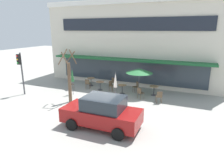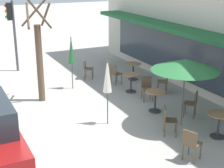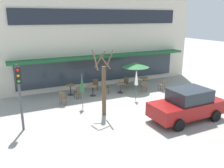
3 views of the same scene
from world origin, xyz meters
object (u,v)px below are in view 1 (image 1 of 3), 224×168
(cafe_chair_1, at_px, (112,82))
(cafe_table_streetside, at_px, (154,89))
(cafe_table_mid_patio, at_px, (122,88))
(patio_umbrella_cream_folded, at_px, (115,80))
(cafe_table_by_tree, at_px, (91,80))
(cafe_chair_2, at_px, (112,85))
(cafe_table_near_wall, at_px, (100,84))
(cafe_chair_4, at_px, (88,83))
(patio_umbrella_green_folded, at_px, (72,75))
(parked_sedan, at_px, (102,112))
(traffic_light_pole, at_px, (20,67))
(cafe_chair_5, at_px, (136,86))
(cafe_chair_3, at_px, (159,96))
(patio_umbrella_corner_open, at_px, (139,71))
(cafe_chair_6, at_px, (140,92))
(street_tree, at_px, (69,79))
(cafe_chair_0, at_px, (70,84))

(cafe_chair_1, bearing_deg, cafe_table_streetside, -11.00)
(cafe_table_mid_patio, distance_m, patio_umbrella_cream_folded, 2.24)
(cafe_table_by_tree, distance_m, cafe_chair_2, 2.57)
(cafe_chair_1, bearing_deg, cafe_table_near_wall, -119.76)
(cafe_chair_4, bearing_deg, patio_umbrella_green_folded, -99.21)
(patio_umbrella_green_folded, height_order, parked_sedan, patio_umbrella_green_folded)
(patio_umbrella_green_folded, relative_size, traffic_light_pole, 0.65)
(cafe_chair_5, distance_m, parked_sedan, 6.79)
(cafe_chair_3, relative_size, cafe_chair_4, 1.00)
(patio_umbrella_green_folded, distance_m, cafe_chair_3, 6.93)
(cafe_table_by_tree, xyz_separation_m, traffic_light_pole, (-3.76, -4.51, 1.78))
(cafe_chair_3, bearing_deg, cafe_chair_2, 163.10)
(cafe_table_by_tree, distance_m, patio_umbrella_cream_folded, 4.95)
(patio_umbrella_green_folded, distance_m, cafe_chair_4, 2.17)
(traffic_light_pole, bearing_deg, cafe_chair_3, 13.02)
(cafe_table_near_wall, xyz_separation_m, cafe_table_mid_patio, (2.15, -0.23, 0.00))
(cafe_table_near_wall, xyz_separation_m, patio_umbrella_corner_open, (3.50, -0.09, 1.51))
(patio_umbrella_green_folded, bearing_deg, parked_sedan, -41.58)
(cafe_table_mid_patio, bearing_deg, cafe_chair_4, 178.70)
(cafe_chair_1, bearing_deg, cafe_chair_6, -32.61)
(cafe_chair_4, bearing_deg, cafe_chair_1, 35.79)
(cafe_chair_2, distance_m, cafe_chair_5, 2.12)
(patio_umbrella_corner_open, xyz_separation_m, street_tree, (-4.17, -3.42, -0.29))
(cafe_table_by_tree, height_order, cafe_chair_2, cafe_chair_2)
(patio_umbrella_cream_folded, xyz_separation_m, cafe_chair_3, (3.00, 0.97, -1.10))
(cafe_table_streetside, distance_m, cafe_chair_5, 1.56)
(patio_umbrella_green_folded, bearing_deg, patio_umbrella_corner_open, 20.98)
(parked_sedan, bearing_deg, cafe_chair_3, 66.69)
(cafe_table_mid_patio, bearing_deg, patio_umbrella_cream_folded, -84.57)
(street_tree, height_order, traffic_light_pole, street_tree)
(cafe_table_mid_patio, relative_size, parked_sedan, 0.18)
(cafe_table_streetside, bearing_deg, cafe_chair_3, -66.05)
(cafe_chair_0, relative_size, cafe_chair_1, 1.00)
(cafe_chair_3, xyz_separation_m, cafe_chair_4, (-6.49, 1.05, 0.00))
(patio_umbrella_cream_folded, height_order, cafe_chair_2, patio_umbrella_cream_folded)
(cafe_table_mid_patio, bearing_deg, cafe_chair_1, 137.03)
(cafe_chair_1, bearing_deg, cafe_chair_3, -26.76)
(patio_umbrella_corner_open, bearing_deg, cafe_table_near_wall, 178.47)
(cafe_table_near_wall, height_order, patio_umbrella_cream_folded, patio_umbrella_cream_folded)
(patio_umbrella_cream_folded, relative_size, cafe_chair_2, 2.47)
(cafe_table_streetside, bearing_deg, cafe_chair_5, 170.40)
(cafe_table_mid_patio, xyz_separation_m, cafe_chair_6, (1.70, -0.65, 0.01))
(cafe_chair_0, bearing_deg, cafe_chair_4, 30.97)
(cafe_chair_6, bearing_deg, cafe_table_streetside, 58.25)
(cafe_chair_4, bearing_deg, patio_umbrella_corner_open, 0.70)
(patio_umbrella_corner_open, xyz_separation_m, cafe_chair_3, (1.84, -1.10, -1.50))
(cafe_chair_0, bearing_deg, cafe_chair_2, 16.47)
(cafe_chair_6, bearing_deg, cafe_chair_3, -12.09)
(patio_umbrella_green_folded, bearing_deg, cafe_table_by_tree, 88.83)
(cafe_chair_3, height_order, cafe_chair_5, same)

